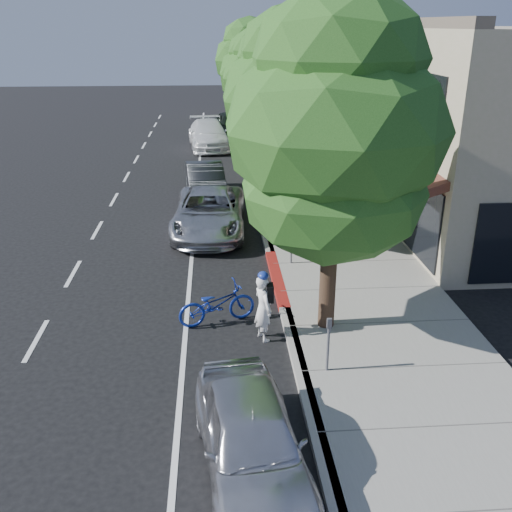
{
  "coord_description": "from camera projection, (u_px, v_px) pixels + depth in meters",
  "views": [
    {
      "loc": [
        -1.75,
        -14.39,
        7.12
      ],
      "look_at": [
        -0.72,
        -0.28,
        1.35
      ],
      "focal_mm": 40.0,
      "sensor_mm": 36.0,
      "label": 1
    }
  ],
  "objects": [
    {
      "name": "sidewalk",
      "position": [
        314.0,
        207.0,
        23.61
      ],
      "size": [
        4.6,
        56.0,
        0.15
      ],
      "primitive_type": "cube",
      "color": "gray",
      "rests_on": "ground"
    },
    {
      "name": "street_tree_2",
      "position": [
        277.0,
        93.0,
        23.7
      ],
      "size": [
        4.53,
        4.53,
        7.26
      ],
      "color": "black",
      "rests_on": "ground"
    },
    {
      "name": "dark_sedan",
      "position": [
        205.0,
        181.0,
        24.91
      ],
      "size": [
        1.99,
        4.62,
        1.48
      ],
      "primitive_type": "imported",
      "rotation": [
        0.0,
        0.0,
        0.1
      ],
      "color": "black",
      "rests_on": "ground"
    },
    {
      "name": "cyclist",
      "position": [
        263.0,
        308.0,
        13.6
      ],
      "size": [
        0.61,
        0.71,
        1.66
      ],
      "primitive_type": "imported",
      "rotation": [
        0.0,
        0.0,
        1.98
      ],
      "color": "white",
      "rests_on": "ground"
    },
    {
      "name": "near_car_a",
      "position": [
        251.0,
        438.0,
        9.51
      ],
      "size": [
        2.15,
        4.3,
        1.4
      ],
      "primitive_type": "imported",
      "rotation": [
        0.0,
        0.0,
        0.12
      ],
      "color": "silver",
      "rests_on": "ground"
    },
    {
      "name": "white_pickup",
      "position": [
        209.0,
        134.0,
        35.04
      ],
      "size": [
        2.8,
        5.81,
        1.63
      ],
      "primitive_type": "imported",
      "rotation": [
        0.0,
        0.0,
        0.09
      ],
      "color": "white",
      "rests_on": "ground"
    },
    {
      "name": "ground",
      "position": [
        281.0,
        296.0,
        16.09
      ],
      "size": [
        120.0,
        120.0,
        0.0
      ],
      "primitive_type": "plane",
      "color": "black",
      "rests_on": "ground"
    },
    {
      "name": "dark_suv_far",
      "position": [
        232.0,
        126.0,
        37.71
      ],
      "size": [
        2.65,
        5.36,
        1.76
      ],
      "primitive_type": "imported",
      "rotation": [
        0.0,
        0.0,
        0.12
      ],
      "color": "black",
      "rests_on": "ground"
    },
    {
      "name": "street_tree_5",
      "position": [
        250.0,
        62.0,
        40.26
      ],
      "size": [
        5.11,
        5.11,
        7.66
      ],
      "color": "black",
      "rests_on": "ground"
    },
    {
      "name": "bicycle",
      "position": [
        217.0,
        304.0,
        14.46
      ],
      "size": [
        2.12,
        1.26,
        1.05
      ],
      "primitive_type": "imported",
      "rotation": [
        0.0,
        0.0,
        1.87
      ],
      "color": "#172E9F",
      "rests_on": "ground"
    },
    {
      "name": "street_tree_0",
      "position": [
        336.0,
        134.0,
        12.46
      ],
      "size": [
        5.01,
        5.01,
        7.98
      ],
      "color": "black",
      "rests_on": "ground"
    },
    {
      "name": "street_tree_3",
      "position": [
        264.0,
        80.0,
        29.24
      ],
      "size": [
        4.45,
        4.45,
        7.23
      ],
      "color": "black",
      "rests_on": "ground"
    },
    {
      "name": "pedestrian",
      "position": [
        360.0,
        207.0,
        20.79
      ],
      "size": [
        0.85,
        0.71,
        1.58
      ],
      "primitive_type": "imported",
      "rotation": [
        0.0,
        0.0,
        3.3
      ],
      "color": "black",
      "rests_on": "sidewalk"
    },
    {
      "name": "curb_red_segment",
      "position": [
        277.0,
        279.0,
        16.99
      ],
      "size": [
        0.32,
        4.0,
        0.15
      ],
      "primitive_type": "cube",
      "color": "maroon",
      "rests_on": "ground"
    },
    {
      "name": "silver_suv",
      "position": [
        209.0,
        212.0,
        20.75
      ],
      "size": [
        2.81,
        5.59,
        1.52
      ],
      "primitive_type": "imported",
      "rotation": [
        0.0,
        0.0,
        -0.05
      ],
      "color": "#BBBCC0",
      "rests_on": "ground"
    },
    {
      "name": "curb",
      "position": [
        259.0,
        208.0,
        23.45
      ],
      "size": [
        0.3,
        56.0,
        0.15
      ],
      "primitive_type": "cube",
      "color": "#9E998E",
      "rests_on": "ground"
    },
    {
      "name": "storefront_building",
      "position": [
        415.0,
        93.0,
        32.04
      ],
      "size": [
        10.0,
        36.0,
        7.0
      ],
      "primitive_type": "cube",
      "color": "#B9A78E",
      "rests_on": "ground"
    },
    {
      "name": "street_tree_4",
      "position": [
        256.0,
        75.0,
        34.88
      ],
      "size": [
        4.6,
        4.6,
        6.94
      ],
      "color": "black",
      "rests_on": "ground"
    },
    {
      "name": "street_tree_1",
      "position": [
        297.0,
        102.0,
        18.03
      ],
      "size": [
        4.89,
        4.89,
        7.84
      ],
      "color": "black",
      "rests_on": "ground"
    }
  ]
}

